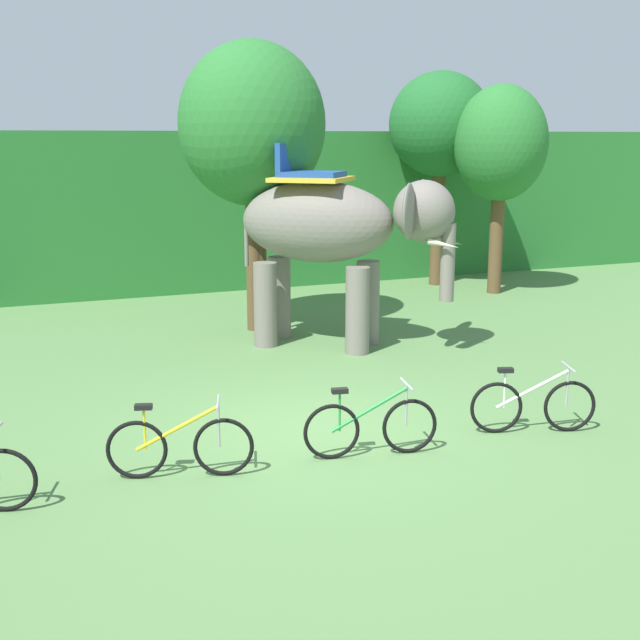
{
  "coord_description": "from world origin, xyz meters",
  "views": [
    {
      "loc": [
        -3.79,
        -9.69,
        3.9
      ],
      "look_at": [
        0.45,
        1.0,
        1.3
      ],
      "focal_mm": 45.75,
      "sensor_mm": 36.0,
      "label": 1
    }
  ],
  "objects_px": {
    "tree_left": "(440,126)",
    "bike_white": "(533,405)",
    "tree_center_right": "(257,135)",
    "bike_yellow": "(180,446)",
    "bike_green": "(371,427)",
    "elephant": "(334,230)",
    "tree_center": "(501,145)",
    "tree_far_right": "(252,126)"
  },
  "relations": [
    {
      "from": "tree_left",
      "to": "bike_white",
      "type": "xyz_separation_m",
      "value": [
        -4.39,
        -10.34,
        -3.76
      ]
    },
    {
      "from": "tree_center_right",
      "to": "bike_yellow",
      "type": "bearing_deg",
      "value": -114.62
    },
    {
      "from": "bike_yellow",
      "to": "bike_green",
      "type": "distance_m",
      "value": 2.35
    },
    {
      "from": "tree_left",
      "to": "bike_yellow",
      "type": "relative_size",
      "value": 3.36
    },
    {
      "from": "tree_center_right",
      "to": "elephant",
      "type": "height_order",
      "value": "tree_center_right"
    },
    {
      "from": "tree_center_right",
      "to": "bike_white",
      "type": "height_order",
      "value": "tree_center_right"
    },
    {
      "from": "tree_center",
      "to": "bike_green",
      "type": "distance_m",
      "value": 11.97
    },
    {
      "from": "tree_center_right",
      "to": "bike_green",
      "type": "xyz_separation_m",
      "value": [
        -0.79,
        -7.06,
        -3.53
      ]
    },
    {
      "from": "tree_left",
      "to": "bike_yellow",
      "type": "xyz_separation_m",
      "value": [
        -9.1,
        -10.06,
        -3.76
      ]
    },
    {
      "from": "bike_yellow",
      "to": "bike_green",
      "type": "bearing_deg",
      "value": -5.66
    },
    {
      "from": "tree_far_right",
      "to": "elephant",
      "type": "height_order",
      "value": "tree_far_right"
    },
    {
      "from": "bike_green",
      "to": "bike_yellow",
      "type": "bearing_deg",
      "value": 174.34
    },
    {
      "from": "tree_left",
      "to": "tree_center",
      "type": "bearing_deg",
      "value": -64.1
    },
    {
      "from": "tree_center_right",
      "to": "tree_far_right",
      "type": "bearing_deg",
      "value": 177.43
    },
    {
      "from": "bike_white",
      "to": "tree_far_right",
      "type": "bearing_deg",
      "value": 103.3
    },
    {
      "from": "tree_far_right",
      "to": "tree_center",
      "type": "relative_size",
      "value": 1.11
    },
    {
      "from": "tree_left",
      "to": "bike_yellow",
      "type": "bearing_deg",
      "value": -132.13
    },
    {
      "from": "bike_green",
      "to": "bike_white",
      "type": "bearing_deg",
      "value": -1.03
    },
    {
      "from": "tree_center_right",
      "to": "tree_center",
      "type": "height_order",
      "value": "tree_center_right"
    },
    {
      "from": "tree_center_right",
      "to": "bike_yellow",
      "type": "distance_m",
      "value": 8.3
    },
    {
      "from": "tree_center",
      "to": "bike_yellow",
      "type": "height_order",
      "value": "tree_center"
    },
    {
      "from": "tree_far_right",
      "to": "tree_center",
      "type": "height_order",
      "value": "tree_far_right"
    },
    {
      "from": "tree_far_right",
      "to": "tree_left",
      "type": "xyz_separation_m",
      "value": [
        6.07,
        3.23,
        0.05
      ]
    },
    {
      "from": "tree_center_right",
      "to": "bike_white",
      "type": "distance_m",
      "value": 8.09
    },
    {
      "from": "bike_green",
      "to": "bike_white",
      "type": "distance_m",
      "value": 2.38
    },
    {
      "from": "tree_far_right",
      "to": "tree_left",
      "type": "relative_size",
      "value": 1.03
    },
    {
      "from": "bike_green",
      "to": "tree_far_right",
      "type": "bearing_deg",
      "value": 84.35
    },
    {
      "from": "bike_yellow",
      "to": "bike_white",
      "type": "height_order",
      "value": "same"
    },
    {
      "from": "bike_white",
      "to": "tree_center",
      "type": "bearing_deg",
      "value": 59.39
    },
    {
      "from": "elephant",
      "to": "bike_green",
      "type": "bearing_deg",
      "value": -107.85
    },
    {
      "from": "tree_center",
      "to": "bike_green",
      "type": "relative_size",
      "value": 3.04
    },
    {
      "from": "tree_center",
      "to": "elephant",
      "type": "bearing_deg",
      "value": -149.39
    },
    {
      "from": "tree_left",
      "to": "elephant",
      "type": "bearing_deg",
      "value": -135.06
    },
    {
      "from": "tree_far_right",
      "to": "bike_yellow",
      "type": "xyz_separation_m",
      "value": [
        -3.04,
        -6.83,
        -3.72
      ]
    },
    {
      "from": "elephant",
      "to": "bike_green",
      "type": "xyz_separation_m",
      "value": [
        -1.68,
        -5.22,
        -1.82
      ]
    },
    {
      "from": "tree_center",
      "to": "tree_far_right",
      "type": "bearing_deg",
      "value": -166.65
    },
    {
      "from": "tree_center",
      "to": "elephant",
      "type": "height_order",
      "value": "tree_center"
    },
    {
      "from": "tree_far_right",
      "to": "tree_center",
      "type": "xyz_separation_m",
      "value": [
        6.85,
        1.62,
        -0.41
      ]
    },
    {
      "from": "bike_white",
      "to": "tree_center_right",
      "type": "bearing_deg",
      "value": 102.59
    },
    {
      "from": "tree_far_right",
      "to": "bike_green",
      "type": "distance_m",
      "value": 8.01
    },
    {
      "from": "tree_center_right",
      "to": "elephant",
      "type": "relative_size",
      "value": 1.34
    },
    {
      "from": "tree_far_right",
      "to": "elephant",
      "type": "relative_size",
      "value": 1.48
    }
  ]
}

